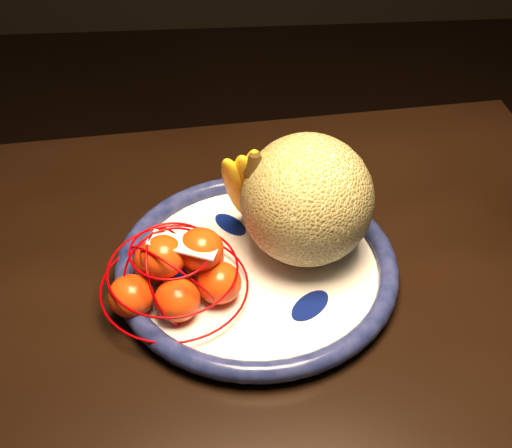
{
  "coord_description": "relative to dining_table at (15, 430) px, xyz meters",
  "views": [
    {
      "loc": [
        0.33,
        -0.41,
        1.3
      ],
      "look_at": [
        0.37,
        0.17,
        0.78
      ],
      "focal_mm": 50.0,
      "sensor_mm": 36.0,
      "label": 1
    }
  ],
  "objects": [
    {
      "name": "cantaloupe",
      "position": [
        0.32,
        0.16,
        0.16
      ],
      "size": [
        0.15,
        0.15,
        0.15
      ],
      "primitive_type": "sphere",
      "color": "olive",
      "rests_on": "fruit_bowl"
    },
    {
      "name": "mandarin_bag",
      "position": [
        0.18,
        0.1,
        0.12
      ],
      "size": [
        0.16,
        0.16,
        0.1
      ],
      "rotation": [
        0.0,
        0.0,
        -0.0
      ],
      "color": "#FF2C03",
      "rests_on": "fruit_bowl"
    },
    {
      "name": "dining_table",
      "position": [
        0.0,
        0.0,
        0.0
      ],
      "size": [
        1.49,
        0.98,
        0.71
      ],
      "rotation": [
        0.0,
        0.0,
        0.09
      ],
      "color": "black",
      "rests_on": "ground"
    },
    {
      "name": "fruit_bowl",
      "position": [
        0.27,
        0.14,
        0.09
      ],
      "size": [
        0.32,
        0.32,
        0.03
      ],
      "rotation": [
        0.0,
        0.0,
        0.16
      ],
      "color": "white",
      "rests_on": "dining_table"
    },
    {
      "name": "price_tag",
      "position": [
        0.19,
        0.11,
        0.16
      ],
      "size": [
        0.08,
        0.05,
        0.01
      ],
      "primitive_type": "cube",
      "rotation": [
        -0.14,
        0.1,
        -0.3
      ],
      "color": "white",
      "rests_on": "mandarin_bag"
    },
    {
      "name": "banana_bunch",
      "position": [
        0.27,
        0.2,
        0.16
      ],
      "size": [
        0.1,
        0.09,
        0.14
      ],
      "rotation": [
        0.0,
        0.0,
        0.05
      ],
      "color": "yellow",
      "rests_on": "fruit_bowl"
    }
  ]
}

